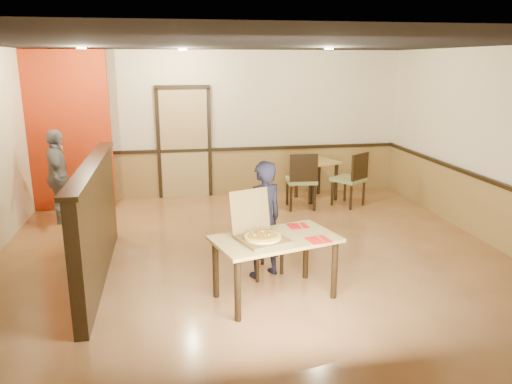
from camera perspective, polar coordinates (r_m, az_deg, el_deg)
floor at (r=6.78m, az=0.06°, el=-7.78°), size 7.00×7.00×0.00m
ceiling at (r=6.26m, az=0.07°, el=16.62°), size 7.00×7.00×0.00m
wall_back at (r=9.80m, az=-3.56°, el=7.71°), size 7.00×0.00×7.00m
wall_right at (r=7.78m, az=26.43°, el=4.37°), size 0.00×7.00×7.00m
wainscot_back at (r=9.93m, az=-3.46°, el=2.24°), size 7.00×0.04×0.90m
chair_rail_back at (r=9.82m, az=-3.48°, el=4.90°), size 7.00×0.06×0.06m
wainscot_right at (r=7.97m, az=25.48°, el=-2.36°), size 0.04×7.00×0.90m
chair_rail_right at (r=7.84m, az=25.74°, el=0.92°), size 0.06×7.00×0.06m
back_door at (r=9.75m, az=-8.20°, el=5.48°), size 0.90×0.06×2.10m
booth_partition at (r=6.31m, az=-17.81°, el=-3.13°), size 0.20×3.10×1.44m
red_accent_panel at (r=9.41m, az=-21.13°, el=6.47°), size 1.60×0.20×2.78m
spot_a at (r=8.05m, az=-19.33°, el=15.27°), size 0.14×0.14×0.02m
spot_b at (r=8.67m, az=-8.39°, el=15.82°), size 0.14×0.14×0.02m
spot_c at (r=8.06m, az=8.34°, el=15.91°), size 0.14×0.14×0.02m
main_table at (r=5.54m, az=2.21°, el=-6.24°), size 1.50×1.11×0.72m
diner_chair at (r=6.25m, az=0.07°, el=-4.68°), size 0.63×0.63×0.94m
side_chair_left at (r=8.93m, az=5.26°, el=1.56°), size 0.56×0.56×1.04m
side_chair_right at (r=9.24m, az=10.93°, el=1.69°), size 0.70×0.70×1.01m
side_table at (r=9.64m, az=6.91°, el=2.55°), size 0.90×0.90×0.75m
diner at (r=6.07m, az=0.82°, el=-3.18°), size 0.63×0.53×1.46m
passerby at (r=8.73m, az=-21.68°, el=1.63°), size 0.53×0.96×1.54m
pizza_box at (r=5.41m, az=0.49°, el=-4.84°), size 0.64×0.69×0.51m
pizza at (r=5.37m, az=0.77°, el=-5.17°), size 0.50×0.50×0.03m
napkin_near at (r=5.46m, az=7.14°, el=-5.44°), size 0.28×0.28×0.01m
napkin_far at (r=5.88m, az=4.82°, el=-3.89°), size 0.24×0.24×0.01m
condiment at (r=9.57m, az=6.73°, el=3.95°), size 0.05×0.05×0.13m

